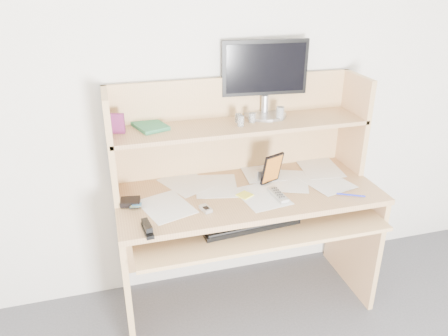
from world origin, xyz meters
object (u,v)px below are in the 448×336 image
object	(u,v)px
monitor	(265,76)
tv_remote	(278,194)
desk	(243,193)
game_case	(272,169)
keyboard	(248,221)

from	to	relation	value
monitor	tv_remote	bearing A→B (deg)	-91.84
desk	monitor	bearing A→B (deg)	46.74
game_case	monitor	xyz separation A→B (m)	(0.02, 0.22, 0.46)
desk	game_case	world-z (taller)	desk
desk	monitor	xyz separation A→B (m)	(0.17, 0.18, 0.61)
desk	tv_remote	world-z (taller)	desk
tv_remote	monitor	size ratio (longest dim) A/B	0.35
keyboard	monitor	distance (m)	0.80
game_case	keyboard	bearing A→B (deg)	-156.06
desk	keyboard	xyz separation A→B (m)	(-0.05, -0.25, -0.03)
desk	monitor	world-z (taller)	monitor
desk	keyboard	size ratio (longest dim) A/B	2.72
keyboard	game_case	bearing A→B (deg)	41.11
game_case	monitor	world-z (taller)	monitor
desk	tv_remote	bearing A→B (deg)	-55.49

